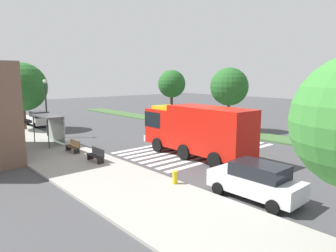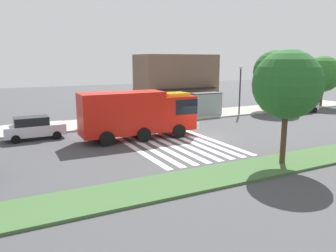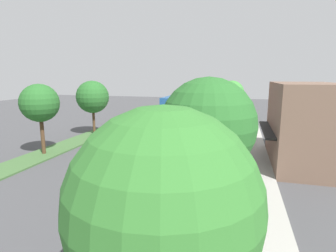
{
  "view_description": "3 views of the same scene",
  "coord_description": "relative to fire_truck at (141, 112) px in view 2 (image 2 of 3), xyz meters",
  "views": [
    {
      "loc": [
        -19.75,
        18.08,
        5.84
      ],
      "look_at": [
        -0.87,
        1.44,
        1.79
      ],
      "focal_mm": 33.04,
      "sensor_mm": 36.0,
      "label": 1
    },
    {
      "loc": [
        -14.44,
        -22.12,
        6.16
      ],
      "look_at": [
        -2.86,
        0.13,
        1.18
      ],
      "focal_mm": 35.73,
      "sensor_mm": 36.0,
      "label": 2
    },
    {
      "loc": [
        29.69,
        9.45,
        7.36
      ],
      "look_at": [
        -1.42,
        0.87,
        1.25
      ],
      "focal_mm": 28.47,
      "sensor_mm": 36.0,
      "label": 3
    }
  ],
  "objects": [
    {
      "name": "fire_truck",
      "position": [
        0.0,
        0.0,
        0.0
      ],
      "size": [
        9.45,
        2.95,
        3.75
      ],
      "rotation": [
        0.0,
        0.0,
        -0.03
      ],
      "color": "red",
      "rests_on": "ground_plane"
    },
    {
      "name": "bench_near_shelter",
      "position": [
        6.58,
        6.36,
        -1.49
      ],
      "size": [
        1.6,
        0.5,
        0.9
      ],
      "color": "#4C3823",
      "rests_on": "sidewalk"
    },
    {
      "name": "street_lamp",
      "position": [
        14.31,
        5.44,
        1.3
      ],
      "size": [
        0.36,
        0.36,
        5.41
      ],
      "color": "#2D2D30",
      "rests_on": "sidewalk"
    },
    {
      "name": "fire_hydrant",
      "position": [
        -3.76,
        5.34,
        -1.59
      ],
      "size": [
        0.28,
        0.28,
        0.7
      ],
      "primitive_type": "cylinder",
      "color": "gold",
      "rests_on": "sidewalk"
    },
    {
      "name": "parked_car_mid",
      "position": [
        21.94,
        3.64,
        -1.17
      ],
      "size": [
        4.4,
        2.18,
        1.77
      ],
      "rotation": [
        0.0,
        0.0,
        -0.04
      ],
      "color": "silver",
      "rests_on": "ground_plane"
    },
    {
      "name": "sidewalk",
      "position": [
        4.31,
        7.49,
        -2.01
      ],
      "size": [
        60.0,
        5.31,
        0.14
      ],
      "primitive_type": "cube",
      "color": "#9E9B93",
      "rests_on": "ground_plane"
    },
    {
      "name": "ground_plane",
      "position": [
        4.31,
        -1.94,
        -2.08
      ],
      "size": [
        120.0,
        120.0,
        0.0
      ],
      "primitive_type": "plane",
      "color": "#424244"
    },
    {
      "name": "bench_west_of_shelter",
      "position": [
        3.01,
        6.36,
        -1.49
      ],
      "size": [
        1.6,
        0.5,
        0.9
      ],
      "color": "black",
      "rests_on": "sidewalk"
    },
    {
      "name": "storefront_building",
      "position": [
        10.05,
        12.55,
        1.31
      ],
      "size": [
        9.63,
        5.61,
        6.79
      ],
      "color": "brown",
      "rests_on": "ground_plane"
    },
    {
      "name": "median_strip",
      "position": [
        4.31,
        -10.22,
        -2.01
      ],
      "size": [
        60.0,
        3.0,
        0.14
      ],
      "primitive_type": "cube",
      "color": "#3D6033",
      "rests_on": "ground_plane"
    },
    {
      "name": "parked_car_west",
      "position": [
        -7.62,
        3.64,
        -1.16
      ],
      "size": [
        4.52,
        2.08,
        1.8
      ],
      "rotation": [
        0.0,
        0.0,
        0.01
      ],
      "color": "silver",
      "rests_on": "ground_plane"
    },
    {
      "name": "bus_stop_shelter",
      "position": [
        10.58,
        6.37,
        -0.19
      ],
      "size": [
        3.5,
        1.4,
        2.46
      ],
      "color": "#4C4C51",
      "rests_on": "sidewalk"
    },
    {
      "name": "crosswalk",
      "position": [
        1.5,
        -1.94,
        -2.07
      ],
      "size": [
        6.75,
        12.21,
        0.01
      ],
      "color": "silver",
      "rests_on": "ground_plane"
    },
    {
      "name": "sidewalk_tree_center",
      "position": [
        19.87,
        5.84,
        2.64
      ],
      "size": [
        5.19,
        5.19,
        7.18
      ],
      "color": "#513823",
      "rests_on": "sidewalk"
    },
    {
      "name": "sidewalk_tree_east",
      "position": [
        28.32,
        5.84,
        2.27
      ],
      "size": [
        4.73,
        4.73,
        6.59
      ],
      "color": "#513823",
      "rests_on": "sidewalk"
    },
    {
      "name": "median_tree_far_west",
      "position": [
        4.76,
        -10.22,
        2.68
      ],
      "size": [
        3.98,
        3.98,
        6.63
      ],
      "color": "#47301E",
      "rests_on": "median_strip"
    }
  ]
}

